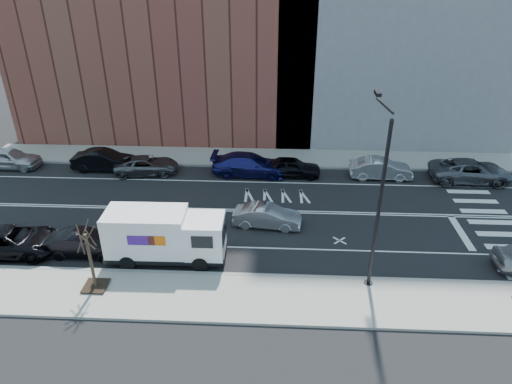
# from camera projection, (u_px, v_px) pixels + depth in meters

# --- Properties ---
(ground) EXTENTS (120.00, 120.00, 0.00)m
(ground) POSITION_uv_depth(u_px,v_px,m) (244.00, 211.00, 30.54)
(ground) COLOR black
(ground) RESTS_ON ground
(sidewalk_near) EXTENTS (44.00, 3.60, 0.15)m
(sidewalk_near) POSITION_uv_depth(u_px,v_px,m) (231.00, 298.00, 22.72)
(sidewalk_near) COLOR gray
(sidewalk_near) RESTS_ON ground
(sidewalk_far) EXTENTS (44.00, 3.60, 0.15)m
(sidewalk_far) POSITION_uv_depth(u_px,v_px,m) (252.00, 157.00, 38.28)
(sidewalk_far) COLOR gray
(sidewalk_far) RESTS_ON ground
(curb_near) EXTENTS (44.00, 0.25, 0.17)m
(curb_near) POSITION_uv_depth(u_px,v_px,m) (235.00, 275.00, 24.31)
(curb_near) COLOR gray
(curb_near) RESTS_ON ground
(curb_far) EXTENTS (44.00, 0.25, 0.17)m
(curb_far) POSITION_uv_depth(u_px,v_px,m) (250.00, 166.00, 36.68)
(curb_far) COLOR gray
(curb_far) RESTS_ON ground
(crosswalk) EXTENTS (3.00, 14.00, 0.01)m
(crosswalk) POSITION_uv_depth(u_px,v_px,m) (488.00, 217.00, 29.83)
(crosswalk) COLOR white
(crosswalk) RESTS_ON ground
(road_markings) EXTENTS (40.00, 8.60, 0.01)m
(road_markings) POSITION_uv_depth(u_px,v_px,m) (244.00, 211.00, 30.53)
(road_markings) COLOR white
(road_markings) RESTS_ON ground
(bldg_brick) EXTENTS (26.00, 10.00, 22.00)m
(bldg_brick) POSITION_uv_depth(u_px,v_px,m) (164.00, 9.00, 39.54)
(bldg_brick) COLOR brown
(bldg_brick) RESTS_ON ground
(streetlight) EXTENTS (0.44, 4.02, 9.34)m
(streetlight) POSITION_uv_depth(u_px,v_px,m) (378.00, 195.00, 21.75)
(streetlight) COLOR black
(streetlight) RESTS_ON ground
(street_tree) EXTENTS (1.20, 1.20, 3.75)m
(street_tree) POSITION_uv_depth(u_px,v_px,m) (92.00, 266.00, 22.75)
(street_tree) COLOR black
(street_tree) RESTS_ON ground
(fedex_van) EXTENTS (6.61, 2.43, 3.00)m
(fedex_van) POSITION_uv_depth(u_px,v_px,m) (164.00, 235.00, 25.03)
(fedex_van) COLOR black
(fedex_van) RESTS_ON ground
(far_parked_a) EXTENTS (4.89, 2.08, 1.65)m
(far_parked_a) POSITION_uv_depth(u_px,v_px,m) (9.00, 158.00, 36.26)
(far_parked_a) COLOR #B8B7BD
(far_parked_a) RESTS_ON ground
(far_parked_b) EXTENTS (4.94, 1.77, 1.62)m
(far_parked_b) POSITION_uv_depth(u_px,v_px,m) (104.00, 160.00, 35.91)
(far_parked_b) COLOR black
(far_parked_b) RESTS_ON ground
(far_parked_c) EXTENTS (5.14, 2.88, 1.36)m
(far_parked_c) POSITION_uv_depth(u_px,v_px,m) (146.00, 165.00, 35.40)
(far_parked_c) COLOR #52545B
(far_parked_c) RESTS_ON ground
(far_parked_d) EXTENTS (5.87, 2.59, 1.68)m
(far_parked_d) POSITION_uv_depth(u_px,v_px,m) (249.00, 165.00, 35.13)
(far_parked_d) COLOR navy
(far_parked_d) RESTS_ON ground
(far_parked_e) EXTENTS (4.41, 1.83, 1.50)m
(far_parked_e) POSITION_uv_depth(u_px,v_px,m) (292.00, 167.00, 34.93)
(far_parked_e) COLOR black
(far_parked_e) RESTS_ON ground
(far_parked_f) EXTENTS (4.68, 1.69, 1.54)m
(far_parked_f) POSITION_uv_depth(u_px,v_px,m) (381.00, 169.00, 34.63)
(far_parked_f) COLOR #B3B4B8
(far_parked_f) RESTS_ON ground
(far_parked_g) EXTENTS (5.97, 2.83, 1.65)m
(far_parked_g) POSITION_uv_depth(u_px,v_px,m) (471.00, 171.00, 34.13)
(far_parked_g) COLOR #57585F
(far_parked_g) RESTS_ON ground
(driving_sedan) EXTENTS (4.37, 1.91, 1.40)m
(driving_sedan) POSITION_uv_depth(u_px,v_px,m) (267.00, 216.00, 28.54)
(driving_sedan) COLOR #AEAEB3
(driving_sedan) RESTS_ON ground
(near_parked_rear_a) EXTENTS (4.42, 1.59, 1.45)m
(near_parked_rear_a) POSITION_uv_depth(u_px,v_px,m) (85.00, 244.00, 25.78)
(near_parked_rear_a) COLOR black
(near_parked_rear_a) RESTS_ON ground
(near_parked_rear_b) EXTENTS (5.81, 2.93, 1.58)m
(near_parked_rear_b) POSITION_uv_depth(u_px,v_px,m) (11.00, 241.00, 25.94)
(near_parked_rear_b) COLOR black
(near_parked_rear_b) RESTS_ON ground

